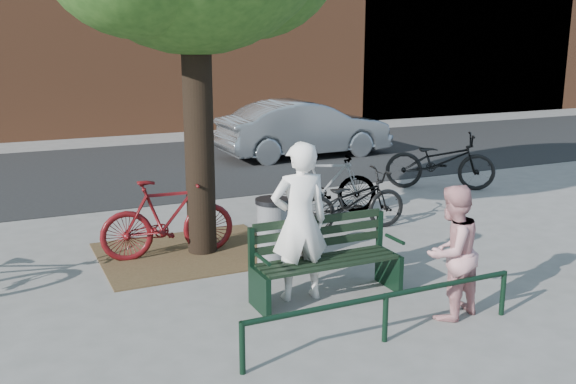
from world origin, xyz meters
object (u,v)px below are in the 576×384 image
bicycle_c (352,201)px  person_right (451,252)px  person_left (300,222)px  parked_car (304,129)px  litter_bin (272,231)px  park_bench (324,257)px

bicycle_c → person_right: bearing=170.9°
person_right → bicycle_c: size_ratio=0.79×
person_left → person_right: (1.23, -1.13, -0.19)m
person_left → person_right: 1.68m
person_left → bicycle_c: size_ratio=1.00×
person_right → parked_car: 9.75m
person_left → parked_car: bearing=-109.4°
person_right → litter_bin: (-1.06, 2.31, -0.27)m
litter_bin → bicycle_c: bicycle_c is taller
bicycle_c → parked_car: bearing=-17.2°
park_bench → person_left: (-0.28, 0.07, 0.43)m
litter_bin → parked_car: parked_car is taller
person_left → parked_car: 9.16m
bicycle_c → person_left: bearing=140.0°
park_bench → bicycle_c: (1.61, 2.12, 0.00)m
parked_car → park_bench: bearing=154.4°
bicycle_c → park_bench: bearing=145.5°
park_bench → parked_car: bearing=65.1°
park_bench → person_left: bearing=165.9°
litter_bin → bicycle_c: bearing=26.8°
bicycle_c → litter_bin: bearing=119.4°
person_right → litter_bin: size_ratio=1.62×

